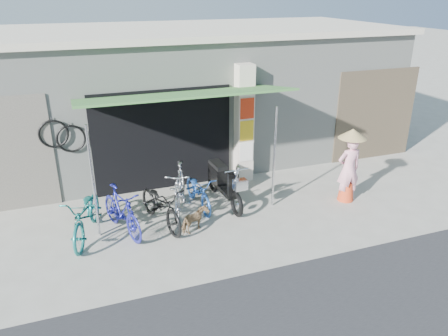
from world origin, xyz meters
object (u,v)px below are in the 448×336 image
object	(u,v)px
bike_black	(161,205)
bike_teal	(87,215)
bike_navy	(199,191)
nun	(349,166)
bike_silver	(179,190)
moped	(223,183)
bike_blue	(122,211)
street_dog	(195,220)

from	to	relation	value
bike_black	bike_teal	bearing A→B (deg)	164.80
bike_black	bike_navy	distance (m)	1.10
bike_navy	nun	xyz separation A→B (m)	(3.39, -0.83, 0.47)
bike_black	bike_navy	xyz separation A→B (m)	(0.97, 0.50, -0.06)
bike_silver	moped	world-z (taller)	same
bike_silver	moped	distance (m)	1.09
bike_teal	nun	xyz separation A→B (m)	(5.86, -0.35, 0.38)
bike_teal	bike_black	distance (m)	1.50
bike_blue	moped	size ratio (longest dim) A/B	0.85
street_dog	nun	world-z (taller)	nun
bike_teal	bike_blue	size ratio (longest dim) A/B	1.14
bike_teal	bike_blue	world-z (taller)	bike_blue
bike_navy	bike_silver	bearing A→B (deg)	-173.12
bike_black	bike_navy	bearing A→B (deg)	13.04
bike_black	bike_blue	bearing A→B (deg)	168.85
bike_blue	bike_navy	xyz separation A→B (m)	(1.79, 0.55, -0.09)
street_dog	nun	bearing A→B (deg)	-116.30
bike_navy	street_dog	distance (m)	1.10
bike_blue	nun	distance (m)	5.21
street_dog	bike_black	bearing A→B (deg)	19.82
bike_teal	bike_black	xyz separation A→B (m)	(1.49, -0.03, -0.03)
bike_blue	bike_navy	size ratio (longest dim) A/B	1.07
moped	nun	world-z (taller)	nun
bike_black	street_dog	world-z (taller)	bike_black
moped	bike_black	bearing A→B (deg)	-164.43
bike_navy	moped	world-z (taller)	moped
bike_navy	street_dog	xyz separation A→B (m)	(-0.38, -1.02, -0.14)
bike_blue	bike_silver	bearing A→B (deg)	1.15
bike_blue	nun	bearing A→B (deg)	-21.18
nun	bike_blue	bearing A→B (deg)	-0.82
bike_silver	bike_black	bearing A→B (deg)	-120.90
bike_navy	street_dog	world-z (taller)	bike_navy
bike_silver	street_dog	size ratio (longest dim) A/B	2.96
bike_black	street_dog	size ratio (longest dim) A/B	2.85
bike_blue	nun	size ratio (longest dim) A/B	0.93
bike_teal	bike_silver	size ratio (longest dim) A/B	1.02
bike_navy	bike_black	bearing A→B (deg)	-156.03
bike_teal	moped	size ratio (longest dim) A/B	0.96
bike_silver	nun	world-z (taller)	nun
bike_black	bike_navy	world-z (taller)	bike_black
nun	moped	bearing A→B (deg)	-15.28
bike_silver	moped	size ratio (longest dim) A/B	0.94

